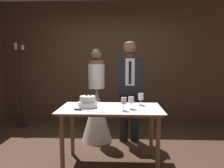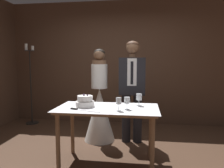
{
  "view_description": "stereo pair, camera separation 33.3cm",
  "coord_description": "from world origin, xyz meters",
  "px_view_note": "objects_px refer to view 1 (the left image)",
  "views": [
    {
      "loc": [
        0.16,
        -2.97,
        1.42
      ],
      "look_at": [
        0.02,
        0.35,
        1.06
      ],
      "focal_mm": 35.0,
      "sensor_mm": 36.0,
      "label": 1
    },
    {
      "loc": [
        0.49,
        -2.94,
        1.42
      ],
      "look_at": [
        0.02,
        0.35,
        1.06
      ],
      "focal_mm": 35.0,
      "sensor_mm": 36.0,
      "label": 2
    }
  ],
  "objects_px": {
    "wine_glass_middle": "(141,97)",
    "groom": "(130,85)",
    "wine_glass_near": "(124,101)",
    "candle_stand": "(21,89)",
    "bride": "(97,108)",
    "wine_glass_far": "(131,100)",
    "cake_table": "(111,115)",
    "cake_knife": "(84,110)",
    "tiered_cake": "(88,102)"
  },
  "relations": [
    {
      "from": "cake_knife",
      "to": "cake_table",
      "type": "bearing_deg",
      "value": 50.13
    },
    {
      "from": "bride",
      "to": "groom",
      "type": "bearing_deg",
      "value": -0.03
    },
    {
      "from": "candle_stand",
      "to": "wine_glass_middle",
      "type": "bearing_deg",
      "value": -31.91
    },
    {
      "from": "tiered_cake",
      "to": "groom",
      "type": "bearing_deg",
      "value": 55.59
    },
    {
      "from": "wine_glass_near",
      "to": "wine_glass_middle",
      "type": "xyz_separation_m",
      "value": [
        0.24,
        0.36,
        0.0
      ]
    },
    {
      "from": "bride",
      "to": "wine_glass_middle",
      "type": "bearing_deg",
      "value": -44.98
    },
    {
      "from": "cake_knife",
      "to": "wine_glass_near",
      "type": "relative_size",
      "value": 2.51
    },
    {
      "from": "cake_knife",
      "to": "wine_glass_middle",
      "type": "xyz_separation_m",
      "value": [
        0.74,
        0.39,
        0.11
      ]
    },
    {
      "from": "wine_glass_near",
      "to": "wine_glass_far",
      "type": "distance_m",
      "value": 0.13
    },
    {
      "from": "bride",
      "to": "candle_stand",
      "type": "bearing_deg",
      "value": 154.85
    },
    {
      "from": "wine_glass_near",
      "to": "candle_stand",
      "type": "xyz_separation_m",
      "value": [
        -2.19,
        1.87,
        -0.09
      ]
    },
    {
      "from": "wine_glass_middle",
      "to": "wine_glass_far",
      "type": "relative_size",
      "value": 1.05
    },
    {
      "from": "bride",
      "to": "groom",
      "type": "distance_m",
      "value": 0.71
    },
    {
      "from": "wine_glass_middle",
      "to": "candle_stand",
      "type": "relative_size",
      "value": 0.1
    },
    {
      "from": "wine_glass_far",
      "to": "tiered_cake",
      "type": "bearing_deg",
      "value": 171.12
    },
    {
      "from": "groom",
      "to": "wine_glass_middle",
      "type": "bearing_deg",
      "value": -79.48
    },
    {
      "from": "tiered_cake",
      "to": "wine_glass_near",
      "type": "bearing_deg",
      "value": -20.96
    },
    {
      "from": "wine_glass_middle",
      "to": "wine_glass_near",
      "type": "bearing_deg",
      "value": -124.54
    },
    {
      "from": "candle_stand",
      "to": "tiered_cake",
      "type": "bearing_deg",
      "value": -44.66
    },
    {
      "from": "wine_glass_near",
      "to": "wine_glass_middle",
      "type": "bearing_deg",
      "value": 55.46
    },
    {
      "from": "cake_table",
      "to": "bride",
      "type": "xyz_separation_m",
      "value": [
        -0.29,
        0.88,
        -0.1
      ]
    },
    {
      "from": "cake_table",
      "to": "wine_glass_middle",
      "type": "xyz_separation_m",
      "value": [
        0.42,
        0.18,
        0.22
      ]
    },
    {
      "from": "cake_table",
      "to": "wine_glass_far",
      "type": "bearing_deg",
      "value": -16.97
    },
    {
      "from": "wine_glass_middle",
      "to": "bride",
      "type": "distance_m",
      "value": 1.05
    },
    {
      "from": "wine_glass_near",
      "to": "wine_glass_far",
      "type": "height_order",
      "value": "wine_glass_near"
    },
    {
      "from": "cake_knife",
      "to": "wine_glass_middle",
      "type": "bearing_deg",
      "value": 45.15
    },
    {
      "from": "cake_table",
      "to": "tiered_cake",
      "type": "height_order",
      "value": "tiered_cake"
    },
    {
      "from": "tiered_cake",
      "to": "wine_glass_middle",
      "type": "relative_size",
      "value": 1.5
    },
    {
      "from": "wine_glass_far",
      "to": "groom",
      "type": "distance_m",
      "value": 0.97
    },
    {
      "from": "cake_knife",
      "to": "candle_stand",
      "type": "distance_m",
      "value": 2.55
    },
    {
      "from": "cake_table",
      "to": "bride",
      "type": "relative_size",
      "value": 0.84
    },
    {
      "from": "tiered_cake",
      "to": "groom",
      "type": "xyz_separation_m",
      "value": [
        0.6,
        0.87,
        0.14
      ]
    },
    {
      "from": "tiered_cake",
      "to": "bride",
      "type": "distance_m",
      "value": 0.92
    },
    {
      "from": "wine_glass_near",
      "to": "candle_stand",
      "type": "height_order",
      "value": "candle_stand"
    },
    {
      "from": "wine_glass_middle",
      "to": "candle_stand",
      "type": "bearing_deg",
      "value": 148.09
    },
    {
      "from": "wine_glass_far",
      "to": "candle_stand",
      "type": "height_order",
      "value": "candle_stand"
    },
    {
      "from": "cake_table",
      "to": "groom",
      "type": "bearing_deg",
      "value": 71.99
    },
    {
      "from": "wine_glass_near",
      "to": "wine_glass_far",
      "type": "relative_size",
      "value": 1.04
    },
    {
      "from": "wine_glass_far",
      "to": "groom",
      "type": "relative_size",
      "value": 0.09
    },
    {
      "from": "tiered_cake",
      "to": "wine_glass_near",
      "type": "xyz_separation_m",
      "value": [
        0.48,
        -0.19,
        0.05
      ]
    },
    {
      "from": "candle_stand",
      "to": "groom",
      "type": "bearing_deg",
      "value": -19.43
    },
    {
      "from": "wine_glass_far",
      "to": "candle_stand",
      "type": "relative_size",
      "value": 0.09
    },
    {
      "from": "wine_glass_middle",
      "to": "groom",
      "type": "distance_m",
      "value": 0.72
    },
    {
      "from": "tiered_cake",
      "to": "bride",
      "type": "relative_size",
      "value": 0.16
    },
    {
      "from": "wine_glass_far",
      "to": "wine_glass_near",
      "type": "bearing_deg",
      "value": -135.33
    },
    {
      "from": "tiered_cake",
      "to": "candle_stand",
      "type": "distance_m",
      "value": 2.4
    },
    {
      "from": "wine_glass_near",
      "to": "bride",
      "type": "distance_m",
      "value": 1.2
    },
    {
      "from": "cake_knife",
      "to": "groom",
      "type": "distance_m",
      "value": 1.27
    },
    {
      "from": "cake_table",
      "to": "wine_glass_far",
      "type": "distance_m",
      "value": 0.35
    },
    {
      "from": "tiered_cake",
      "to": "groom",
      "type": "relative_size",
      "value": 0.15
    }
  ]
}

